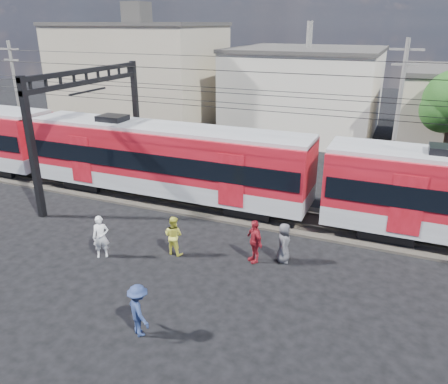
{
  "coord_description": "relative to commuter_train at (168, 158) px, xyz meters",
  "views": [
    {
      "loc": [
        6.46,
        -11.7,
        9.24
      ],
      "look_at": [
        -0.56,
        5.0,
        2.2
      ],
      "focal_mm": 35.0,
      "sensor_mm": 36.0,
      "label": 1
    }
  ],
  "objects": [
    {
      "name": "pedestrian_b",
      "position": [
        3.2,
        -5.31,
        -1.54
      ],
      "size": [
        0.88,
        0.71,
        1.71
      ],
      "primitive_type": "imported",
      "rotation": [
        0.0,
        0.0,
        3.07
      ],
      "color": "#D2D041",
      "rests_on": "ground"
    },
    {
      "name": "track_bed",
      "position": [
        5.1,
        0.0,
        -2.34
      ],
      "size": [
        70.0,
        3.4,
        0.12
      ],
      "primitive_type": "cube",
      "color": "#2D2823",
      "rests_on": "ground"
    },
    {
      "name": "pedestrian_c",
      "position": [
        4.73,
        -10.3,
        -1.51
      ],
      "size": [
        1.32,
        1.19,
        1.77
      ],
      "primitive_type": "imported",
      "rotation": [
        0.0,
        0.0,
        2.54
      ],
      "color": "navy",
      "rests_on": "ground"
    },
    {
      "name": "pedestrian_a",
      "position": [
        0.53,
        -6.7,
        -1.49
      ],
      "size": [
        0.8,
        0.74,
        1.83
      ],
      "primitive_type": "imported",
      "rotation": [
        0.0,
        0.0,
        0.61
      ],
      "color": "white",
      "rests_on": "ground"
    },
    {
      "name": "catenary",
      "position": [
        -3.55,
        -0.0,
        2.73
      ],
      "size": [
        70.0,
        9.3,
        7.52
      ],
      "color": "black",
      "rests_on": "ground"
    },
    {
      "name": "rail_near",
      "position": [
        5.1,
        -0.75,
        -2.22
      ],
      "size": [
        70.0,
        0.12,
        0.12
      ],
      "primitive_type": "cube",
      "color": "#59544C",
      "rests_on": "track_bed"
    },
    {
      "name": "commuter_train",
      "position": [
        0.0,
        0.0,
        0.0
      ],
      "size": [
        50.3,
        3.08,
        4.17
      ],
      "color": "black",
      "rests_on": "ground"
    },
    {
      "name": "building_midwest",
      "position": [
        3.1,
        19.0,
        1.25
      ],
      "size": [
        12.24,
        12.24,
        7.3
      ],
      "color": "beige",
      "rests_on": "ground"
    },
    {
      "name": "utility_pole_mid",
      "position": [
        11.1,
        7.0,
        2.13
      ],
      "size": [
        1.8,
        0.24,
        8.5
      ],
      "color": "slate",
      "rests_on": "ground"
    },
    {
      "name": "building_west",
      "position": [
        -11.9,
        16.0,
        2.25
      ],
      "size": [
        14.28,
        10.2,
        9.3
      ],
      "color": "tan",
      "rests_on": "ground"
    },
    {
      "name": "pedestrian_d",
      "position": [
        6.57,
        -4.6,
        -1.47
      ],
      "size": [
        1.11,
        1.07,
        1.86
      ],
      "primitive_type": "imported",
      "rotation": [
        0.0,
        0.0,
        -0.73
      ],
      "color": "maroon",
      "rests_on": "ground"
    },
    {
      "name": "utility_pole_west",
      "position": [
        -16.9,
        6.0,
        1.88
      ],
      "size": [
        1.8,
        0.24,
        8.0
      ],
      "color": "slate",
      "rests_on": "ground"
    },
    {
      "name": "rail_far",
      "position": [
        5.1,
        0.75,
        -2.22
      ],
      "size": [
        70.0,
        0.12,
        0.12
      ],
      "primitive_type": "cube",
      "color": "#59544C",
      "rests_on": "track_bed"
    },
    {
      "name": "pedestrian_e",
      "position": [
        7.68,
        -4.14,
        -1.55
      ],
      "size": [
        0.73,
        0.94,
        1.7
      ],
      "primitive_type": "imported",
      "rotation": [
        0.0,
        0.0,
        1.82
      ],
      "color": "#49484D",
      "rests_on": "ground"
    },
    {
      "name": "ground",
      "position": [
        5.1,
        -8.0,
        -2.4
      ],
      "size": [
        120.0,
        120.0,
        0.0
      ],
      "primitive_type": "plane",
      "color": "black",
      "rests_on": "ground"
    }
  ]
}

